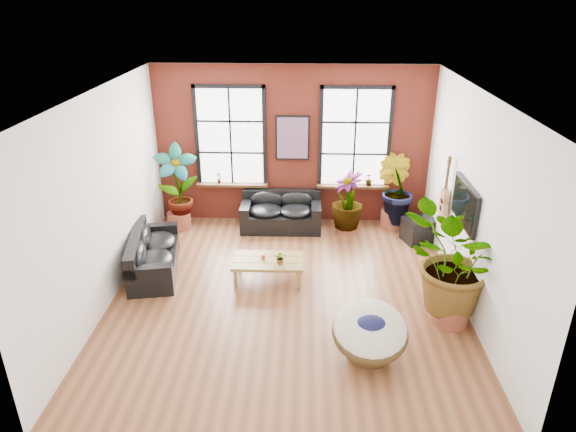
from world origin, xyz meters
name	(u,v)px	position (x,y,z in m)	size (l,w,h in m)	color
room	(287,200)	(0.00, 0.15, 1.75)	(6.04, 6.54, 3.54)	brown
sofa_back	(281,212)	(-0.23, 2.77, 0.36)	(1.76, 0.87, 0.81)	black
sofa_left	(151,255)	(-2.58, 0.75, 0.34)	(1.13, 2.03, 0.76)	black
coffee_table	(268,262)	(-0.36, 0.52, 0.36)	(1.28, 0.73, 0.49)	olive
papasan_chair	(370,332)	(1.26, -1.57, 0.42)	(1.12, 1.14, 0.82)	#4B361A
poster	(292,138)	(0.00, 3.18, 1.95)	(0.74, 0.06, 0.98)	black
tv_wall_unit	(458,203)	(2.93, 0.60, 1.54)	(0.13, 1.86, 1.20)	black
media_box	(419,230)	(2.71, 2.21, 0.26)	(0.76, 0.70, 0.52)	black
pot_back_left	(179,220)	(-2.50, 2.66, 0.19)	(0.67, 0.67, 0.37)	brown
pot_back_right	(393,219)	(2.26, 2.89, 0.20)	(0.60, 0.60, 0.40)	brown
pot_right_wall	(450,311)	(2.64, -0.69, 0.21)	(0.72, 0.72, 0.43)	brown
pot_mid	(347,226)	(1.21, 2.56, 0.16)	(0.49, 0.49, 0.32)	brown
floor_plant_back_left	(177,185)	(-2.48, 2.67, 1.03)	(0.92, 0.63, 1.75)	#1D4A13
floor_plant_back_right	(395,190)	(2.24, 2.88, 0.90)	(0.83, 0.67, 1.50)	#1D4A13
floor_plant_right_wall	(455,264)	(2.62, -0.66, 1.05)	(1.61, 1.39, 1.79)	#1D4A13
floor_plant_mid	(347,200)	(1.20, 2.55, 0.77)	(0.71, 0.71, 1.26)	#1D4A13
table_plant	(281,258)	(-0.13, 0.39, 0.53)	(0.21, 0.18, 0.23)	#1D4A13
sill_plant_left	(219,178)	(-1.65, 3.13, 1.04)	(0.14, 0.10, 0.27)	#1D4A13
sill_plant_right	(369,180)	(1.70, 3.13, 1.04)	(0.15, 0.15, 0.27)	#1D4A13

